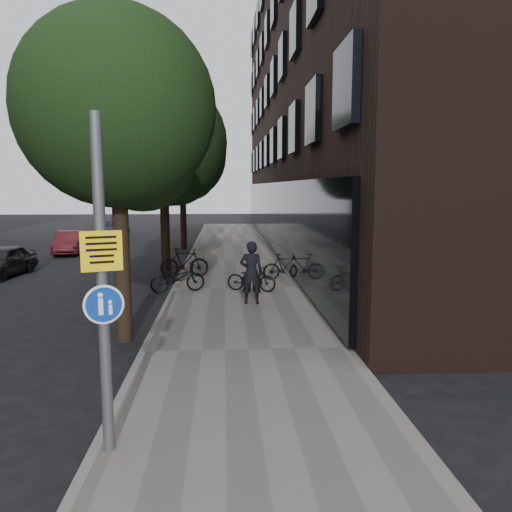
{
  "coord_description": "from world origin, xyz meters",
  "views": [
    {
      "loc": [
        -0.25,
        -7.0,
        3.58
      ],
      "look_at": [
        0.48,
        4.36,
        2.0
      ],
      "focal_mm": 35.0,
      "sensor_mm": 36.0,
      "label": 1
    }
  ],
  "objects": [
    {
      "name": "parked_bike_curb_far",
      "position": [
        -1.8,
        12.17,
        0.68
      ],
      "size": [
        1.9,
        0.71,
        1.12
      ],
      "primitive_type": "imported",
      "rotation": [
        0.0,
        0.0,
        1.67
      ],
      "color": "black",
      "rests_on": "sidewalk"
    },
    {
      "name": "parked_bike_facade_far",
      "position": [
        2.0,
        11.35,
        0.61
      ],
      "size": [
        1.67,
        0.58,
        0.98
      ],
      "primitive_type": "imported",
      "rotation": [
        0.0,
        0.0,
        1.64
      ],
      "color": "black",
      "rests_on": "sidewalk"
    },
    {
      "name": "parked_car_near",
      "position": [
        -9.18,
        13.4,
        0.63
      ],
      "size": [
        1.92,
        3.83,
        1.25
      ],
      "primitive_type": "imported",
      "rotation": [
        0.0,
        0.0,
        -0.12
      ],
      "color": "black",
      "rests_on": "ground"
    },
    {
      "name": "street_tree_mid",
      "position": [
        -2.53,
        13.14,
        5.11
      ],
      "size": [
        5.0,
        5.0,
        7.8
      ],
      "color": "black",
      "rests_on": "ground"
    },
    {
      "name": "building_right_dark_brick",
      "position": [
        8.5,
        22.0,
        9.0
      ],
      "size": [
        12.0,
        40.0,
        18.0
      ],
      "primitive_type": "cube",
      "color": "black",
      "rests_on": "ground"
    },
    {
      "name": "pedestrian",
      "position": [
        0.54,
        7.57,
        1.06
      ],
      "size": [
        0.74,
        0.54,
        1.88
      ],
      "primitive_type": "imported",
      "rotation": [
        0.0,
        0.0,
        3.01
      ],
      "color": "black",
      "rests_on": "sidewalk"
    },
    {
      "name": "parked_bike_curb_near",
      "position": [
        -1.8,
        9.32,
        0.6
      ],
      "size": [
        1.92,
        1.18,
        0.95
      ],
      "primitive_type": "imported",
      "rotation": [
        0.0,
        0.0,
        1.9
      ],
      "color": "black",
      "rests_on": "sidewalk"
    },
    {
      "name": "ground",
      "position": [
        0.0,
        0.0,
        0.0
      ],
      "size": [
        120.0,
        120.0,
        0.0
      ],
      "primitive_type": "plane",
      "color": "black",
      "rests_on": "ground"
    },
    {
      "name": "sidewalk",
      "position": [
        0.25,
        10.0,
        0.06
      ],
      "size": [
        4.5,
        60.0,
        0.12
      ],
      "primitive_type": "cube",
      "color": "slate",
      "rests_on": "ground"
    },
    {
      "name": "curb_edge",
      "position": [
        -2.0,
        10.0,
        0.07
      ],
      "size": [
        0.15,
        60.0,
        0.13
      ],
      "primitive_type": "cube",
      "color": "slate",
      "rests_on": "ground"
    },
    {
      "name": "signpost",
      "position": [
        -1.8,
        -0.67,
        2.33
      ],
      "size": [
        0.49,
        0.19,
        4.37
      ],
      "rotation": [
        0.0,
        0.0,
        0.33
      ],
      "color": "#595B5E",
      "rests_on": "sidewalk"
    },
    {
      "name": "street_tree_far",
      "position": [
        -2.53,
        22.14,
        5.11
      ],
      "size": [
        5.0,
        5.0,
        7.8
      ],
      "color": "black",
      "rests_on": "ground"
    },
    {
      "name": "parked_car_far",
      "position": [
        -8.22,
        29.67,
        0.6
      ],
      "size": [
        1.69,
        4.13,
        1.2
      ],
      "primitive_type": "imported",
      "rotation": [
        0.0,
        0.0,
        0.0
      ],
      "color": "#1C2133",
      "rests_on": "ground"
    },
    {
      "name": "parked_car_mid",
      "position": [
        -8.57,
        20.32,
        0.6
      ],
      "size": [
        1.69,
        3.78,
        1.21
      ],
      "primitive_type": "imported",
      "rotation": [
        0.0,
        0.0,
        0.12
      ],
      "color": "maroon",
      "rests_on": "ground"
    },
    {
      "name": "street_tree_near",
      "position": [
        -2.53,
        4.64,
        5.11
      ],
      "size": [
        4.4,
        4.4,
        7.5
      ],
      "color": "black",
      "rests_on": "ground"
    },
    {
      "name": "parked_bike_facade_near",
      "position": [
        0.64,
        9.34,
        0.56
      ],
      "size": [
        1.76,
        1.08,
        0.88
      ],
      "primitive_type": "imported",
      "rotation": [
        0.0,
        0.0,
        1.25
      ],
      "color": "black",
      "rests_on": "sidewalk"
    }
  ]
}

